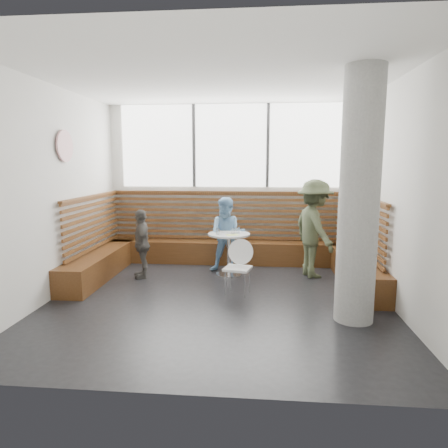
# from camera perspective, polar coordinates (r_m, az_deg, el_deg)

# --- Properties ---
(room) EXTENTS (5.00, 5.00, 3.20)m
(room) POSITION_cam_1_polar(r_m,az_deg,el_deg) (5.78, -0.90, 4.39)
(room) COLOR silver
(room) RESTS_ON ground
(booth) EXTENTS (5.00, 2.50, 1.44)m
(booth) POSITION_cam_1_polar(r_m,az_deg,el_deg) (7.70, 0.52, -3.48)
(booth) COLOR #482912
(booth) RESTS_ON ground
(concrete_column) EXTENTS (0.50, 0.50, 3.20)m
(concrete_column) POSITION_cam_1_polar(r_m,az_deg,el_deg) (5.29, 18.76, 3.50)
(concrete_column) COLOR gray
(concrete_column) RESTS_ON ground
(wall_art) EXTENTS (0.03, 0.50, 0.50)m
(wall_art) POSITION_cam_1_polar(r_m,az_deg,el_deg) (6.85, -21.80, 10.31)
(wall_art) COLOR white
(wall_art) RESTS_ON room
(cafe_table) EXTENTS (0.75, 0.75, 0.78)m
(cafe_table) POSITION_cam_1_polar(r_m,az_deg,el_deg) (7.24, 0.72, -3.06)
(cafe_table) COLOR silver
(cafe_table) RESTS_ON ground
(cafe_chair) EXTENTS (0.41, 0.40, 0.85)m
(cafe_chair) POSITION_cam_1_polar(r_m,az_deg,el_deg) (6.28, 2.00, -5.51)
(cafe_chair) COLOR white
(cafe_chair) RESTS_ON ground
(adult_man) EXTENTS (0.99, 1.28, 1.75)m
(adult_man) POSITION_cam_1_polar(r_m,az_deg,el_deg) (7.30, 12.77, -0.64)
(adult_man) COLOR #434C33
(adult_man) RESTS_ON ground
(child_back) EXTENTS (0.70, 0.55, 1.41)m
(child_back) POSITION_cam_1_polar(r_m,az_deg,el_deg) (7.44, 0.51, -1.58)
(child_back) COLOR #7DAED9
(child_back) RESTS_ON ground
(child_left) EXTENTS (0.53, 0.78, 1.23)m
(child_left) POSITION_cam_1_polar(r_m,az_deg,el_deg) (7.25, -11.68, -2.77)
(child_left) COLOR #514E49
(child_left) RESTS_ON ground
(plate_near) EXTENTS (0.21, 0.21, 0.01)m
(plate_near) POSITION_cam_1_polar(r_m,az_deg,el_deg) (7.35, 0.09, -1.09)
(plate_near) COLOR white
(plate_near) RESTS_ON cafe_table
(plate_far) EXTENTS (0.21, 0.21, 0.01)m
(plate_far) POSITION_cam_1_polar(r_m,az_deg,el_deg) (7.30, 1.07, -1.15)
(plate_far) COLOR white
(plate_far) RESTS_ON cafe_table
(glass_left) EXTENTS (0.07, 0.07, 0.10)m
(glass_left) POSITION_cam_1_polar(r_m,az_deg,el_deg) (7.11, -0.91, -1.06)
(glass_left) COLOR white
(glass_left) RESTS_ON cafe_table
(glass_mid) EXTENTS (0.07, 0.07, 0.11)m
(glass_mid) POSITION_cam_1_polar(r_m,az_deg,el_deg) (7.11, 1.33, -1.03)
(glass_mid) COLOR white
(glass_mid) RESTS_ON cafe_table
(glass_right) EXTENTS (0.07, 0.07, 0.11)m
(glass_right) POSITION_cam_1_polar(r_m,az_deg,el_deg) (7.25, 1.99, -0.85)
(glass_right) COLOR white
(glass_right) RESTS_ON cafe_table
(menu_card) EXTENTS (0.26, 0.23, 0.00)m
(menu_card) POSITION_cam_1_polar(r_m,az_deg,el_deg) (7.04, 1.20, -1.57)
(menu_card) COLOR #A5C64C
(menu_card) RESTS_ON cafe_table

